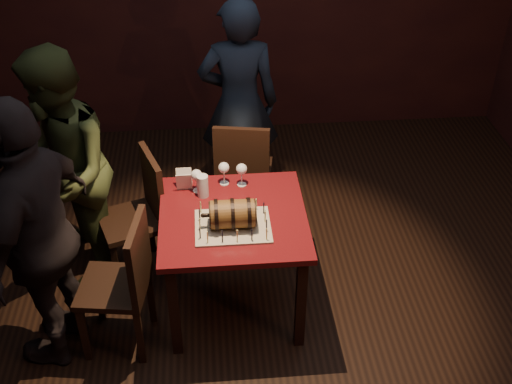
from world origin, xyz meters
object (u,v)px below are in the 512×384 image
at_px(pub_table, 233,229).
at_px(person_left_rear, 63,172).
at_px(chair_back, 243,170).
at_px(wine_glass_mid, 224,169).
at_px(person_left_front, 40,237).
at_px(pint_of_ale, 203,186).
at_px(chair_left_rear, 141,210).
at_px(barrel_cake, 232,214).
at_px(wine_glass_left, 197,176).
at_px(person_back, 239,104).
at_px(wine_glass_right, 242,170).
at_px(chair_left_front, 125,279).

relative_size(pub_table, person_left_rear, 0.54).
xyz_separation_m(pub_table, person_left_rear, (-1.08, 0.44, 0.20)).
bearing_deg(chair_back, pub_table, -97.98).
relative_size(wine_glass_mid, person_left_front, 0.09).
height_order(pint_of_ale, chair_back, chair_back).
bearing_deg(pint_of_ale, chair_left_rear, 156.63).
xyz_separation_m(wine_glass_mid, chair_left_rear, (-0.57, 0.06, -0.34)).
bearing_deg(person_left_rear, pub_table, 55.55).
bearing_deg(person_left_front, barrel_cake, 115.15).
height_order(barrel_cake, wine_glass_left, barrel_cake).
height_order(barrel_cake, person_left_front, person_left_front).
xyz_separation_m(barrel_cake, wine_glass_mid, (-0.03, 0.46, 0.02)).
bearing_deg(chair_left_rear, person_back, 50.06).
relative_size(barrel_cake, chair_left_rear, 0.35).
bearing_deg(wine_glass_right, person_left_front, -153.67).
bearing_deg(chair_left_rear, person_left_rear, 176.03).
distance_m(wine_glass_right, pint_of_ale, 0.27).
relative_size(wine_glass_mid, person_left_rear, 0.10).
height_order(pint_of_ale, person_left_rear, person_left_rear).
relative_size(wine_glass_right, chair_back, 0.17).
height_order(wine_glass_left, person_back, person_back).
bearing_deg(person_back, wine_glass_mid, 81.29).
bearing_deg(pub_table, person_back, 84.67).
distance_m(pub_table, chair_back, 0.86).
xyz_separation_m(chair_back, person_back, (0.00, 0.43, 0.32)).
distance_m(barrel_cake, wine_glass_right, 0.44).
height_order(chair_left_front, person_left_front, person_left_front).
bearing_deg(person_left_front, chair_back, 150.03).
distance_m(barrel_cake, person_left_rear, 1.20).
xyz_separation_m(chair_left_rear, person_back, (0.72, 0.87, 0.32)).
bearing_deg(pub_table, chair_back, 82.02).
height_order(wine_glass_right, person_left_front, person_left_front).
bearing_deg(chair_back, wine_glass_right, -94.66).
xyz_separation_m(wine_glass_mid, person_left_rear, (-1.04, 0.09, -0.03)).
bearing_deg(wine_glass_right, pub_table, -103.26).
bearing_deg(person_back, chair_left_front, 64.03).
height_order(wine_glass_left, wine_glass_mid, same).
relative_size(wine_glass_left, chair_back, 0.17).
distance_m(pub_table, wine_glass_left, 0.42).
bearing_deg(chair_left_front, chair_back, 55.00).
height_order(wine_glass_right, chair_left_rear, chair_left_rear).
xyz_separation_m(pub_table, chair_left_front, (-0.66, -0.26, -0.12)).
distance_m(barrel_cake, chair_back, 1.02).
xyz_separation_m(wine_glass_mid, chair_left_front, (-0.62, -0.61, -0.34)).
relative_size(wine_glass_left, person_left_front, 0.09).
height_order(chair_left_front, person_left_rear, person_left_rear).
bearing_deg(wine_glass_left, person_left_front, -148.69).
distance_m(pint_of_ale, chair_back, 0.75).
distance_m(pub_table, wine_glass_mid, 0.42).
bearing_deg(chair_left_rear, barrel_cake, -41.06).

